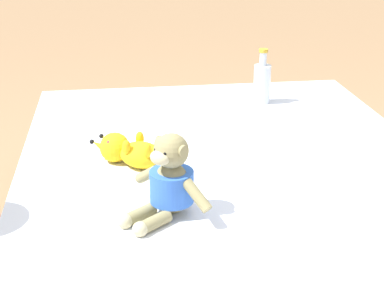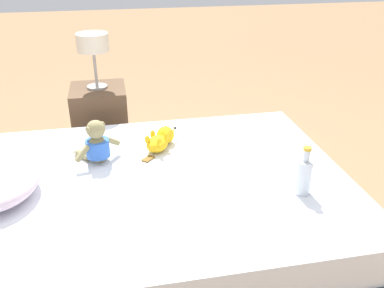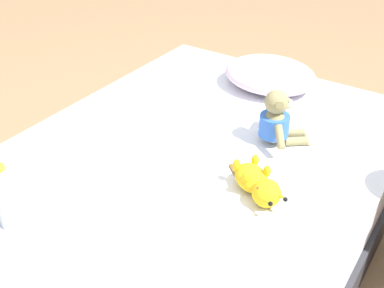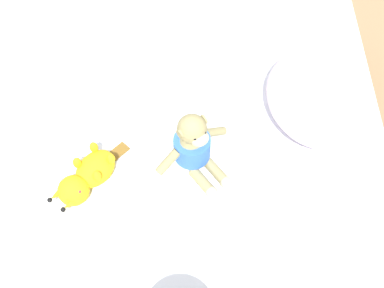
{
  "view_description": "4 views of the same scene",
  "coord_description": "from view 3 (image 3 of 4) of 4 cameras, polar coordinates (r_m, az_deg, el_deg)",
  "views": [
    {
      "loc": [
        0.36,
        1.71,
        1.19
      ],
      "look_at": [
        0.12,
        -0.09,
        0.45
      ],
      "focal_mm": 55.1,
      "sensor_mm": 36.0,
      "label": 1
    },
    {
      "loc": [
        -1.75,
        0.16,
        1.45
      ],
      "look_at": [
        0.09,
        -0.21,
        0.52
      ],
      "focal_mm": 39.04,
      "sensor_mm": 36.0,
      "label": 2
    },
    {
      "loc": [
        0.85,
        -1.27,
        1.45
      ],
      "look_at": [
        0.0,
        0.0,
        0.44
      ],
      "focal_mm": 43.82,
      "sensor_mm": 36.0,
      "label": 3
    },
    {
      "loc": [
        1.02,
        0.28,
        1.72
      ],
      "look_at": [
        0.22,
        0.26,
        0.49
      ],
      "focal_mm": 42.3,
      "sensor_mm": 36.0,
      "label": 4
    }
  ],
  "objects": [
    {
      "name": "ground_plane",
      "position": [
        2.1,
        0.0,
        -10.09
      ],
      "size": [
        16.0,
        16.0,
        0.0
      ],
      "primitive_type": "plane",
      "color": "#93704C"
    },
    {
      "name": "plush_monkey",
      "position": [
        1.91,
        10.32,
        2.7
      ],
      "size": [
        0.25,
        0.26,
        0.24
      ],
      "color": "#8E8456",
      "rests_on": "bed"
    },
    {
      "name": "plush_yellow_creature",
      "position": [
        1.64,
        8.0,
        -4.8
      ],
      "size": [
        0.3,
        0.23,
        0.1
      ],
      "color": "yellow",
      "rests_on": "bed"
    },
    {
      "name": "glass_bottle",
      "position": [
        1.59,
        -21.44,
        -6.68
      ],
      "size": [
        0.07,
        0.07,
        0.24
      ],
      "color": "silver",
      "rests_on": "bed"
    },
    {
      "name": "bed",
      "position": [
        1.98,
        0.0,
        -6.03
      ],
      "size": [
        1.44,
        1.95,
        0.39
      ],
      "color": "#2D2D33",
      "rests_on": "ground_plane"
    },
    {
      "name": "pillow",
      "position": [
        2.38,
        9.47,
        8.36
      ],
      "size": [
        0.46,
        0.39,
        0.14
      ],
      "color": "silver",
      "rests_on": "bed"
    }
  ]
}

